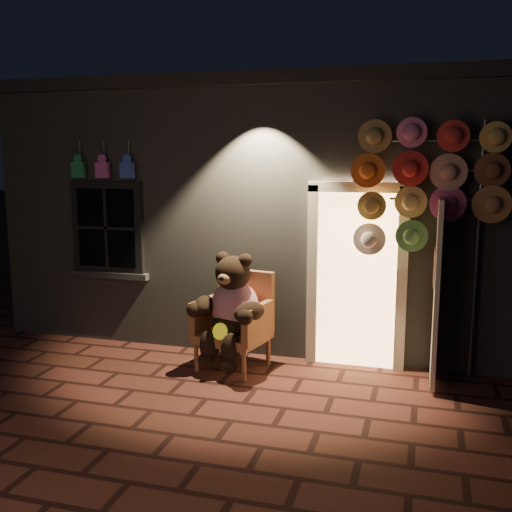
% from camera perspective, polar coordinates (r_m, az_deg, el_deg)
% --- Properties ---
extents(ground, '(60.00, 60.00, 0.00)m').
position_cam_1_polar(ground, '(6.39, -4.79, -13.40)').
color(ground, '#582821').
rests_on(ground, ground).
extents(shop_building, '(7.30, 5.95, 3.51)m').
position_cam_1_polar(shop_building, '(9.74, 3.49, 5.16)').
color(shop_building, slate).
rests_on(shop_building, ground).
extents(wicker_armchair, '(0.90, 0.85, 1.13)m').
position_cam_1_polar(wicker_armchair, '(7.11, -1.87, -6.12)').
color(wicker_armchair, '#995C3B').
rests_on(wicker_armchair, ground).
extents(teddy_bear, '(0.93, 0.81, 1.31)m').
position_cam_1_polar(teddy_bear, '(6.95, -2.40, -5.14)').
color(teddy_bear, '#B51339').
rests_on(teddy_bear, ground).
extents(hat_rack, '(1.65, 0.22, 2.88)m').
position_cam_1_polar(hat_rack, '(6.77, 15.95, 6.80)').
color(hat_rack, '#59595E').
rests_on(hat_rack, ground).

